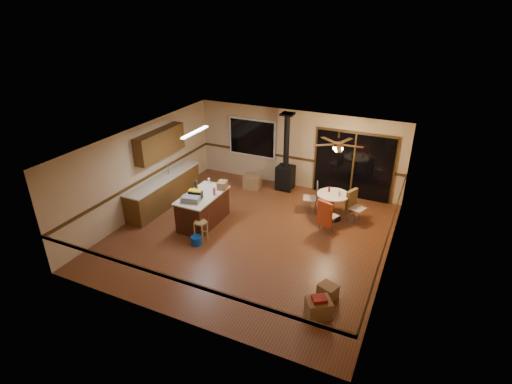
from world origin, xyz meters
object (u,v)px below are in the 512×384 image
Objects in this scene: dining_table at (333,202)px; chair_left at (314,194)px; kitchen_island at (203,209)px; toolbox_grey at (191,199)px; box_corner_a at (319,307)px; chair_right at (352,202)px; box_corner_b at (328,291)px; box_under_window at (252,182)px; wood_stove at (286,169)px; bar_stool at (201,231)px; blue_bucket at (196,240)px; toolbox_black at (195,194)px; chair_near at (325,213)px.

chair_left reaches higher than dining_table.
kitchen_island is 3.54× the size of toolbox_grey.
kitchen_island is at bearing 151.50° from box_corner_a.
dining_table is at bearing 101.52° from box_corner_a.
chair_right reaches higher than box_corner_b.
toolbox_grey reaches higher than box_under_window.
wood_stove reaches higher than box_corner_b.
chair_left reaches higher than bar_stool.
box_corner_a is (3.63, -1.16, 0.07)m from blue_bucket.
blue_bucket is 0.51× the size of box_under_window.
bar_stool is at bearing -62.60° from kitchen_island.
chair_left reaches higher than box_corner_b.
dining_table is (3.28, 2.04, -0.47)m from toolbox_black.
wood_stove is 1.22m from box_under_window.
toolbox_grey is 4.33m from box_corner_b.
chair_left is 4.37m from box_corner_a.
toolbox_grey is at bearing 165.13° from box_corner_b.
wood_stove is 5.31× the size of toolbox_grey.
chair_near is 3.52m from box_under_window.
toolbox_grey is 3.62m from chair_near.
box_corner_a is at bearing -17.67° from blue_bucket.
dining_table is 1.30× the size of chair_near.
blue_bucket is (0.45, -0.54, -0.86)m from toolbox_grey.
toolbox_black is at bearing -112.41° from wood_stove.
chair_right is (3.35, 2.95, 0.48)m from blue_bucket.
bar_stool reaches higher than blue_bucket.
chair_right is at bearing 63.31° from chair_near.
bar_stool is 1.18× the size of box_corner_a.
chair_right is at bearing 95.05° from box_corner_b.
wood_stove is at bearing 66.91° from kitchen_island.
toolbox_black reaches higher than box_corner_b.
chair_right is (3.80, 2.41, -0.38)m from toolbox_grey.
bar_stool is 3.84m from dining_table.
chair_near reaches higher than box_under_window.
box_under_window reaches higher than box_corner_b.
chair_near is at bearing 34.47° from blue_bucket.
box_under_window is 5.75m from box_corner_b.
blue_bucket is 4.49m from chair_right.
bar_stool is (-0.88, -3.87, -0.44)m from wood_stove.
toolbox_black is (-0.06, -0.24, 0.55)m from kitchen_island.
box_under_window is (-0.18, 3.53, -0.06)m from bar_stool.
chair_right is at bearing 26.97° from kitchen_island.
kitchen_island is at bearing 76.65° from toolbox_black.
toolbox_grey is (-1.35, -3.55, 0.24)m from wood_stove.
chair_near is 1.85× the size of box_corner_b.
dining_table is 4.08m from box_corner_a.
toolbox_grey is at bearing 146.00° from bar_stool.
dining_table is 2.41× the size of box_corner_b.
dining_table is 1.30× the size of chair_right.
bar_stool is at bearing -136.99° from dining_table.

